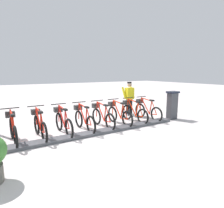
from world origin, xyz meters
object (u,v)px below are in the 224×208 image
Objects in this scene: bike_docked_7 at (13,129)px; bike_docked_3 at (102,116)px; bike_docked_0 at (147,110)px; bike_docked_1 at (133,112)px; bike_docked_2 at (118,114)px; bike_docked_5 at (63,122)px; worker_near_rack at (129,97)px; payment_kiosk at (172,105)px; bike_docked_4 at (84,119)px; bike_docked_6 at (40,125)px.

bike_docked_3 is at bearing -90.00° from bike_docked_7.
bike_docked_1 is at bearing 90.00° from bike_docked_0.
bike_docked_1 is 1.00× the size of bike_docked_2.
bike_docked_5 is 3.85m from worker_near_rack.
payment_kiosk is at bearing -119.76° from bike_docked_0.
worker_near_rack reaches higher than bike_docked_2.
bike_docked_2 is (0.57, 2.55, -0.24)m from payment_kiosk.
bike_docked_4 is 1.00× the size of bike_docked_5.
bike_docked_3 and bike_docked_5 have the same top height.
bike_docked_5 is at bearing 90.00° from bike_docked_2.
payment_kiosk is 0.74× the size of bike_docked_3.
bike_docked_6 is 0.77m from bike_docked_7.
bike_docked_4 is (0.00, 1.55, 0.00)m from bike_docked_2.
worker_near_rack is at bearing 10.54° from bike_docked_0.
bike_docked_0 and bike_docked_3 have the same top height.
bike_docked_0 is 1.00× the size of bike_docked_3.
payment_kiosk is 2.05m from worker_near_rack.
bike_docked_1 is 2.32m from bike_docked_4.
bike_docked_7 is at bearing 90.00° from bike_docked_6.
bike_docked_2 is at bearing -90.00° from bike_docked_5.
payment_kiosk reaches higher than bike_docked_5.
payment_kiosk is 4.90m from bike_docked_5.
bike_docked_1 is (0.00, 0.77, 0.00)m from bike_docked_0.
bike_docked_7 is at bearing 90.00° from bike_docked_0.
bike_docked_7 is at bearing 90.00° from bike_docked_4.
bike_docked_7 is 5.34m from worker_near_rack.
payment_kiosk is 0.74× the size of bike_docked_1.
bike_docked_1 is 1.55m from bike_docked_3.
bike_docked_5 is at bearing 90.00° from bike_docked_1.
bike_docked_4 is 3.12m from worker_near_rack.
bike_docked_3 is 1.55m from bike_docked_5.
bike_docked_7 is at bearing 90.00° from bike_docked_3.
payment_kiosk reaches higher than bike_docked_6.
bike_docked_0 is at bearing -90.00° from bike_docked_7.
worker_near_rack reaches higher than bike_docked_1.
worker_near_rack is (1.07, -0.57, 0.48)m from bike_docked_1.
worker_near_rack reaches higher than bike_docked_7.
bike_docked_4 is at bearing 82.04° from payment_kiosk.
bike_docked_2 and bike_docked_5 have the same top height.
worker_near_rack reaches higher than bike_docked_3.
bike_docked_7 is (0.00, 0.77, 0.00)m from bike_docked_6.
bike_docked_0 is (0.57, 1.00, -0.24)m from payment_kiosk.
bike_docked_0 is 3.86m from bike_docked_5.
bike_docked_0 is at bearing -90.00° from bike_docked_3.
bike_docked_7 is (0.00, 3.86, 0.00)m from bike_docked_2.
payment_kiosk reaches higher than bike_docked_2.
bike_docked_2 is at bearing 90.00° from bike_docked_1.
bike_docked_2 is 0.77m from bike_docked_3.
payment_kiosk is at bearing -95.79° from bike_docked_6.
bike_docked_1 and bike_docked_3 have the same top height.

